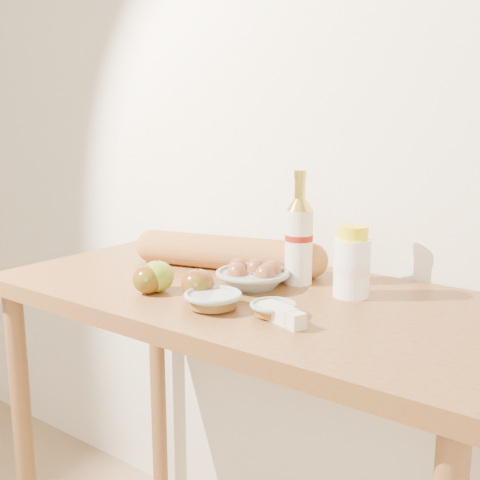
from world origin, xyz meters
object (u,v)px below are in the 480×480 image
object	(u,v)px
bourbon_bottle	(299,238)
baguette	(227,253)
table	(248,341)
egg_bowl	(253,276)
cream_bottle	(352,264)

from	to	relation	value
bourbon_bottle	baguette	size ratio (longest dim) A/B	0.50
table	bourbon_bottle	size ratio (longest dim) A/B	4.51
table	egg_bowl	size ratio (longest dim) A/B	5.31
bourbon_bottle	cream_bottle	xyz separation A→B (m)	(0.15, -0.02, -0.04)
cream_bottle	egg_bowl	xyz separation A→B (m)	(-0.21, -0.07, -0.05)
cream_bottle	baguette	world-z (taller)	cream_bottle
bourbon_bottle	egg_bowl	distance (m)	0.14
cream_bottle	baguette	distance (m)	0.36
egg_bowl	baguette	size ratio (longest dim) A/B	0.43
table	bourbon_bottle	bearing A→B (deg)	60.52
bourbon_bottle	table	bearing A→B (deg)	-122.28
table	cream_bottle	size ratio (longest dim) A/B	7.67
egg_bowl	table	bearing A→B (deg)	-80.94
baguette	egg_bowl	bearing A→B (deg)	-46.14
table	bourbon_bottle	distance (m)	0.27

